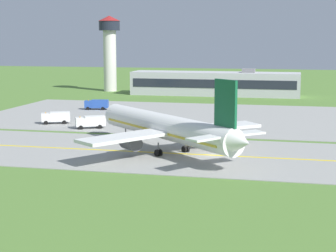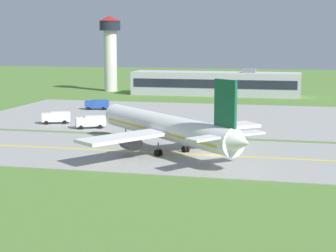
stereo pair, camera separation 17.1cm
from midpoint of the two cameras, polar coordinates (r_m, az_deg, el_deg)
ground_plane at (r=86.84m, az=4.67°, el=-3.09°), size 500.00×500.00×0.00m
taxiway_strip at (r=86.83m, az=4.67°, el=-3.06°), size 240.00×28.00×0.10m
apron_pad at (r=127.39m, az=11.84°, el=0.66°), size 140.00×52.00×0.10m
taxiway_centreline at (r=86.82m, az=4.67°, el=-3.02°), size 220.00×0.60×0.01m
airplane_lead at (r=88.01m, az=-0.17°, el=-0.16°), size 31.72×30.72×12.70m
service_truck_baggage at (r=120.63m, az=-11.52°, el=0.92°), size 6.31×4.37×2.60m
service_truck_catering at (r=142.65m, az=-7.40°, el=2.27°), size 6.28×3.22×2.60m
service_truck_pushback at (r=113.12m, az=-8.03°, el=0.48°), size 6.25×4.68×2.60m
terminal_building at (r=178.63m, az=4.84°, el=4.38°), size 53.70×10.98×8.66m
control_tower at (r=192.80m, az=-6.07°, el=8.23°), size 7.60×7.60×25.80m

